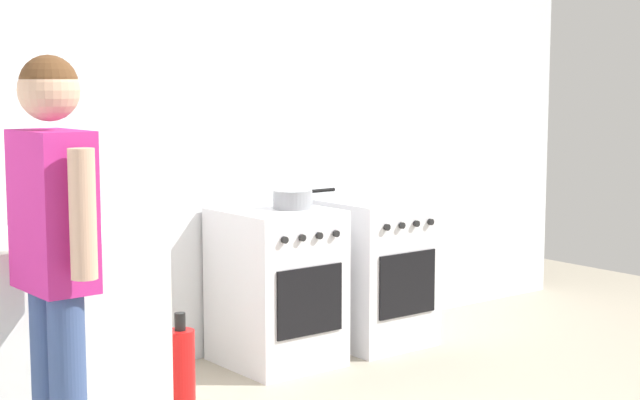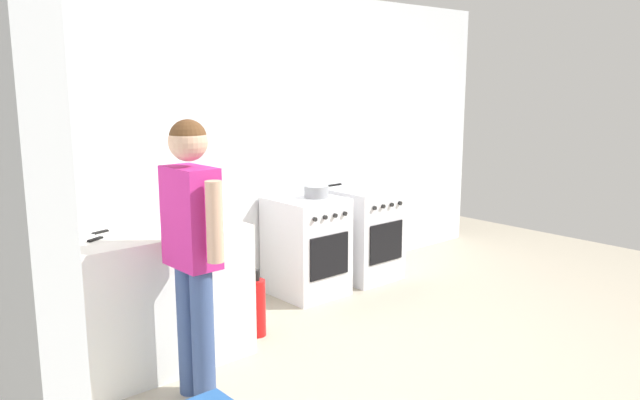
% 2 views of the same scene
% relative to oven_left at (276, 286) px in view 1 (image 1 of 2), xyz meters
% --- Properties ---
extents(back_wall, '(6.00, 0.10, 2.60)m').
position_rel_oven_left_xyz_m(back_wall, '(-0.35, 0.37, 0.87)').
color(back_wall, silver).
rests_on(back_wall, ground).
extents(oven_left, '(0.56, 0.62, 0.85)m').
position_rel_oven_left_xyz_m(oven_left, '(0.00, 0.00, 0.00)').
color(oven_left, silver).
rests_on(oven_left, ground).
extents(oven_right, '(0.55, 0.62, 0.85)m').
position_rel_oven_left_xyz_m(oven_right, '(0.69, -0.00, -0.00)').
color(oven_right, silver).
rests_on(oven_right, ground).
extents(pot, '(0.39, 0.21, 0.10)m').
position_rel_oven_left_xyz_m(pot, '(0.09, -0.04, 0.47)').
color(pot, gray).
rests_on(pot, oven_left).
extents(knife_paring, '(0.21, 0.07, 0.01)m').
position_rel_oven_left_xyz_m(knife_paring, '(-1.34, -0.23, 0.48)').
color(knife_paring, silver).
rests_on(knife_paring, counter_unit).
extents(person, '(0.22, 0.57, 1.63)m').
position_rel_oven_left_xyz_m(person, '(-1.66, -0.99, 0.55)').
color(person, '#384C7A').
rests_on(person, ground).
extents(fire_extinguisher, '(0.13, 0.13, 0.50)m').
position_rel_oven_left_xyz_m(fire_extinguisher, '(-0.87, -0.48, -0.21)').
color(fire_extinguisher, red).
rests_on(fire_extinguisher, ground).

